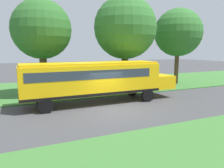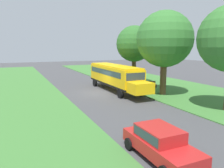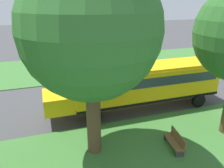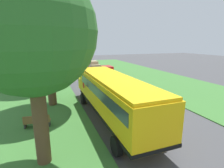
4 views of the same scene
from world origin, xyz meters
name	(u,v)px [view 3 (image 3 of 4)]	position (x,y,z in m)	size (l,w,h in m)	color
ground_plane	(125,94)	(0.00, 0.00, 0.00)	(120.00, 120.00, 0.00)	#424244
grass_far_side	(98,65)	(9.00, 0.00, 0.04)	(10.00, 80.00, 0.07)	#3D7533
school_bus	(143,83)	(-2.47, -0.35, 1.92)	(2.84, 12.42, 3.16)	yellow
oak_tree_roadside_mid	(93,29)	(-6.22, 4.02, 6.26)	(6.15, 6.15, 9.31)	brown
park_bench	(175,141)	(-7.43, 0.09, 0.47)	(1.65, 0.72, 0.92)	brown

